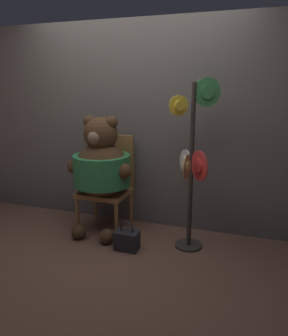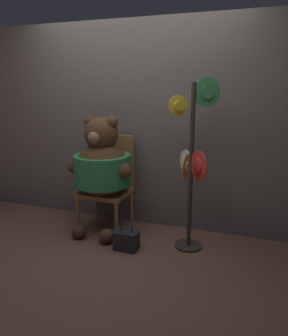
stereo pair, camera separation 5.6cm
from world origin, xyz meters
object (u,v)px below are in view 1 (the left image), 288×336
at_px(chair, 108,180).
at_px(teddy_bear, 102,166).
at_px(hat_display_rack, 191,164).
at_px(handbag_on_ground, 127,240).

distance_m(chair, teddy_bear, 0.27).
bearing_deg(hat_display_rack, chair, 166.85).
xyz_separation_m(chair, handbag_on_ground, (0.43, -0.49, -0.45)).
distance_m(teddy_bear, hat_display_rack, 1.00).
relative_size(hat_display_rack, handbag_on_ground, 5.62).
relative_size(chair, teddy_bear, 0.81).
relative_size(chair, hat_display_rack, 0.63).
height_order(hat_display_rack, handbag_on_ground, hat_display_rack).
relative_size(teddy_bear, hat_display_rack, 0.77).
bearing_deg(chair, hat_display_rack, -13.15).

